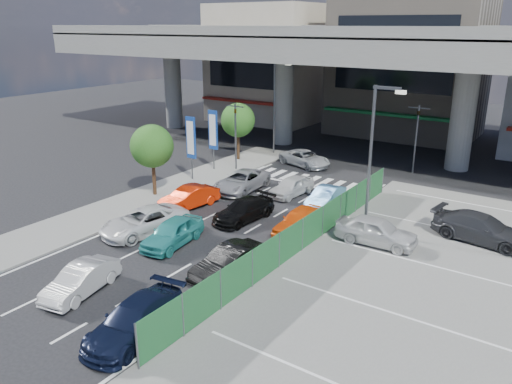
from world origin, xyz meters
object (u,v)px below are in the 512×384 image
Objects in this scene: taxi_orange_left at (189,197)px; traffic_cone at (354,226)px; taxi_orange_right at (300,221)px; wagon_silver_front_left at (242,181)px; kei_truck_front_right at (326,197)px; parked_sedan_dgrey at (481,228)px; tree_near at (152,146)px; sedan_black_mid at (244,210)px; signboard_near at (191,140)px; crossing_wagon_silver at (305,158)px; street_lamp_left at (276,100)px; parked_sedan_white at (376,231)px; hatch_white_back_mid at (81,280)px; tree_far at (238,120)px; hatch_black_mid_right at (230,262)px; traffic_light_left at (235,120)px; taxi_teal_mid at (173,232)px; signboard_far at (213,132)px; sedan_white_mid_left at (144,221)px; minivan_navy_back at (135,320)px; street_lamp_right at (374,149)px; sedan_white_front_mid at (291,186)px; traffic_light_right at (418,122)px.

traffic_cone is at bearing 21.46° from taxi_orange_left.
wagon_silver_front_left is (-6.92, 4.08, -0.02)m from taxi_orange_right.
kei_truck_front_right is 9.15m from parked_sedan_dgrey.
sedan_black_mid is (7.42, -0.19, -2.77)m from tree_near.
signboard_near is 1.10× the size of sedan_black_mid.
sedan_black_mid is 0.96× the size of crossing_wagon_silver.
street_lamp_left is 14.15m from kei_truck_front_right.
parked_sedan_white is at bearing 14.23° from sedan_black_mid.
traffic_cone is at bearing 35.70° from taxi_orange_right.
kei_truck_front_right is at bearing 23.63° from tree_near.
parked_sedan_dgrey is at bearing 38.03° from hatch_white_back_mid.
hatch_black_mid_right is (11.66, -16.54, -2.70)m from tree_far.
sedan_black_mid is at bearing -174.79° from taxi_orange_right.
taxi_teal_mid is at bearing -66.89° from traffic_light_left.
signboard_far is 0.98× the size of tree_far.
sedan_white_mid_left is 11.24m from kei_truck_front_right.
signboard_near is at bearing 170.89° from traffic_cone.
wagon_silver_front_left reaches higher than minivan_navy_back.
tree_far is 22.75m from hatch_white_back_mid.
hatch_black_mid_right is at bearing -29.10° from tree_near.
sedan_black_mid is at bearing 118.35° from parked_sedan_dgrey.
signboard_near is at bearing 165.58° from crossing_wagon_silver.
street_lamp_left reaches higher than signboard_far.
sedan_white_mid_left is at bearing 166.53° from taxi_teal_mid.
kei_truck_front_right is (2.91, 4.71, 0.00)m from sedan_black_mid.
street_lamp_right is at bearing -41.63° from street_lamp_left.
signboard_far is (-1.27, -7.01, -1.71)m from street_lamp_left.
taxi_teal_mid is at bearing -90.26° from sedan_white_front_mid.
hatch_black_mid_right is 0.84× the size of parked_sedan_dgrey.
traffic_cone is at bearing -9.11° from signboard_near.
tree_far is 0.99× the size of wagon_silver_front_left.
kei_truck_front_right is at bearing -101.73° from traffic_light_right.
crossing_wagon_silver is (-6.21, 18.17, -0.07)m from hatch_black_mid_right.
sedan_white_mid_left is 1.32× the size of kei_truck_front_right.
wagon_silver_front_left is (-6.66, 15.88, 0.01)m from minivan_navy_back.
traffic_light_left reaches higher than taxi_orange_right.
sedan_white_mid_left and hatch_black_mid_right have the same top height.
sedan_white_mid_left is 6.94m from hatch_black_mid_right.
hatch_black_mid_right reaches higher than minivan_navy_back.
sedan_black_mid is (6.62, -8.19, -3.32)m from traffic_light_left.
traffic_light_left is at bearing 116.12° from taxi_orange_left.
signboard_far is at bearing 112.69° from taxi_teal_mid.
sedan_white_mid_left reaches higher than crossing_wagon_silver.
sedan_white_mid_left is (4.63, -11.79, -2.37)m from signboard_far.
taxi_orange_left is (2.70, -14.40, -4.11)m from street_lamp_left.
traffic_light_left reaches higher than signboard_near.
sedan_white_front_mid is at bearing 163.73° from kei_truck_front_right.
signboard_far reaches higher than taxi_orange_left.
wagon_silver_front_left is 15.37m from parked_sedan_dgrey.
street_lamp_left reaches higher than tree_near.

